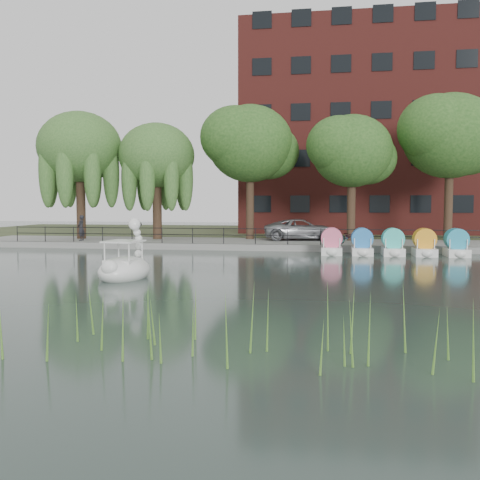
% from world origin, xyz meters
% --- Properties ---
extents(ground_plane, '(120.00, 120.00, 0.00)m').
position_xyz_m(ground_plane, '(0.00, 0.00, 0.00)').
color(ground_plane, '#34463F').
extents(promenade, '(40.00, 6.00, 0.40)m').
position_xyz_m(promenade, '(0.00, 16.00, 0.20)').
color(promenade, gray).
rests_on(promenade, ground_plane).
extents(kerb, '(40.00, 0.25, 0.40)m').
position_xyz_m(kerb, '(0.00, 13.05, 0.20)').
color(kerb, gray).
rests_on(kerb, ground_plane).
extents(land_strip, '(60.00, 22.00, 0.36)m').
position_xyz_m(land_strip, '(0.00, 30.00, 0.18)').
color(land_strip, '#47512D').
rests_on(land_strip, ground_plane).
extents(railing, '(32.00, 0.05, 1.00)m').
position_xyz_m(railing, '(0.00, 13.25, 1.15)').
color(railing, black).
rests_on(railing, promenade).
extents(apartment_building, '(20.00, 10.07, 18.00)m').
position_xyz_m(apartment_building, '(7.00, 29.97, 9.36)').
color(apartment_building, '#4C1E16').
rests_on(apartment_building, land_strip).
extents(willow_left, '(5.88, 5.88, 9.01)m').
position_xyz_m(willow_left, '(-13.00, 16.50, 6.87)').
color(willow_left, '#473323').
rests_on(willow_left, promenade).
extents(willow_mid, '(5.32, 5.32, 8.15)m').
position_xyz_m(willow_mid, '(-7.50, 17.00, 6.25)').
color(willow_mid, '#473323').
rests_on(willow_mid, promenade).
extents(broadleaf_center, '(6.00, 6.00, 9.25)m').
position_xyz_m(broadleaf_center, '(-1.00, 18.00, 7.06)').
color(broadleaf_center, '#473323').
rests_on(broadleaf_center, promenade).
extents(broadleaf_right, '(5.40, 5.40, 8.32)m').
position_xyz_m(broadleaf_right, '(6.00, 17.50, 6.39)').
color(broadleaf_right, '#473323').
rests_on(broadleaf_right, promenade).
extents(broadleaf_far, '(6.30, 6.30, 9.71)m').
position_xyz_m(broadleaf_far, '(12.50, 18.50, 7.40)').
color(broadleaf_far, '#473323').
rests_on(broadleaf_far, promenade).
extents(minivan, '(3.64, 6.31, 1.66)m').
position_xyz_m(minivan, '(2.69, 17.34, 1.23)').
color(minivan, gray).
rests_on(minivan, promenade).
extents(bicycle, '(1.10, 1.82, 1.00)m').
position_xyz_m(bicycle, '(5.76, 14.49, 0.90)').
color(bicycle, gray).
rests_on(bicycle, promenade).
extents(pedestrian, '(0.49, 0.72, 1.98)m').
position_xyz_m(pedestrian, '(-12.02, 14.41, 1.39)').
color(pedestrian, black).
rests_on(pedestrian, promenade).
extents(swan_boat, '(2.02, 2.94, 2.35)m').
position_xyz_m(swan_boat, '(-3.48, 0.34, 0.51)').
color(swan_boat, white).
rests_on(swan_boat, ground_plane).
extents(pedal_boat_row, '(7.95, 1.70, 1.40)m').
position_xyz_m(pedal_boat_row, '(8.04, 11.41, 0.61)').
color(pedal_boat_row, white).
rests_on(pedal_boat_row, ground_plane).
extents(reed_bank, '(24.00, 2.40, 1.20)m').
position_xyz_m(reed_bank, '(2.00, -9.50, 0.60)').
color(reed_bank, '#669938').
rests_on(reed_bank, ground_plane).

